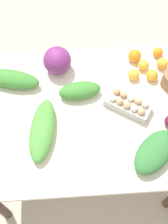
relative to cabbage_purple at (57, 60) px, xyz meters
name	(u,v)px	position (x,y,z in m)	size (l,w,h in m)	color
ground_plane	(84,155)	(-0.14, 0.33, -0.79)	(8.00, 8.00, 0.00)	#B2A899
dining_table	(84,120)	(-0.14, 0.33, -0.18)	(1.27, 0.95, 0.71)	silver
cabbage_purple	(57,60)	(0.00, 0.00, 0.00)	(0.17, 0.17, 0.17)	#7A2D75
egg_carton	(128,104)	(-0.40, 0.30, -0.04)	(0.29, 0.24, 0.09)	#B7B7B2
greens_bunch_dandelion	(42,130)	(0.10, 0.44, -0.04)	(0.39, 0.13, 0.09)	#4C933D
greens_bunch_scallion	(11,79)	(0.28, 0.09, -0.04)	(0.35, 0.12, 0.09)	#3D8433
greens_bunch_chard	(80,90)	(-0.13, 0.20, -0.04)	(0.25, 0.11, 0.09)	#3D8433
greens_bunch_beet_tops	(155,152)	(-0.50, 0.61, -0.04)	(0.30, 0.17, 0.10)	#337538
orange_0	(158,52)	(-0.64, -0.06, -0.05)	(0.07, 0.07, 0.07)	orange
orange_1	(134,75)	(-0.46, 0.10, -0.05)	(0.07, 0.07, 0.07)	#F9A833
orange_2	(152,75)	(-0.57, 0.11, -0.05)	(0.07, 0.07, 0.07)	orange
orange_3	(143,65)	(-0.53, 0.03, -0.05)	(0.07, 0.07, 0.07)	#F9A833
orange_4	(135,56)	(-0.49, -0.04, -0.04)	(0.08, 0.08, 0.08)	orange
orange_5	(162,64)	(-0.65, 0.03, -0.05)	(0.07, 0.07, 0.07)	#F9A833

